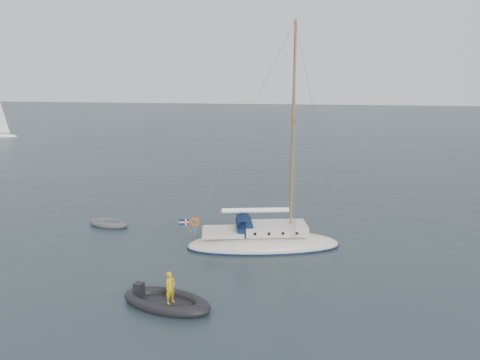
# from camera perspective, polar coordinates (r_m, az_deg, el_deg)

# --- Properties ---
(ground) EXTENTS (300.00, 300.00, 0.00)m
(ground) POSITION_cam_1_polar(r_m,az_deg,el_deg) (27.87, 4.54, -7.87)
(ground) COLOR black
(ground) RESTS_ON ground
(sailboat) EXTENTS (9.27, 2.78, 13.20)m
(sailboat) POSITION_cam_1_polar(r_m,az_deg,el_deg) (27.07, 2.91, -6.23)
(sailboat) COLOR beige
(sailboat) RESTS_ON ground
(dinghy) EXTENTS (2.87, 1.30, 0.41)m
(dinghy) POSITION_cam_1_polar(r_m,az_deg,el_deg) (32.34, -15.73, -5.09)
(dinghy) COLOR #4A4A4E
(dinghy) RESTS_ON ground
(rib) EXTENTS (4.18, 1.90, 1.64)m
(rib) POSITION_cam_1_polar(r_m,az_deg,el_deg) (20.97, -8.98, -14.33)
(rib) COLOR black
(rib) RESTS_ON ground
(distant_yacht_a) EXTENTS (5.26, 2.81, 6.97)m
(distant_yacht_a) POSITION_cam_1_polar(r_m,az_deg,el_deg) (87.88, -27.12, 6.68)
(distant_yacht_a) COLOR white
(distant_yacht_a) RESTS_ON ground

